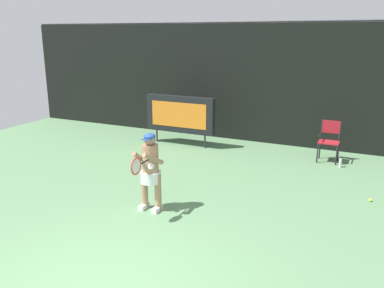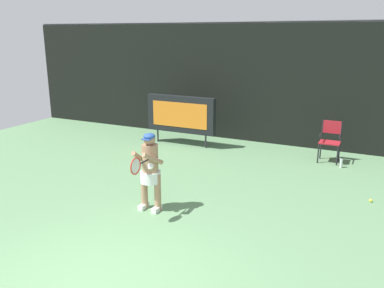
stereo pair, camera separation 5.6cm
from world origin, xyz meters
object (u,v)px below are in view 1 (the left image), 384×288
(tennis_player, at_px, (150,168))
(tennis_ball_spare, at_px, (370,200))
(tennis_racket, at_px, (137,166))
(water_bottle, at_px, (340,163))
(umpire_chair, at_px, (329,139))
(scoreboard, at_px, (180,114))

(tennis_player, xyz_separation_m, tennis_ball_spare, (3.84, 2.23, -0.81))
(tennis_racket, distance_m, tennis_ball_spare, 4.80)
(tennis_racket, bearing_deg, water_bottle, 58.67)
(tennis_ball_spare, bearing_deg, umpire_chair, 115.42)
(water_bottle, xyz_separation_m, tennis_racket, (-2.96, -4.82, 0.96))
(water_bottle, height_order, tennis_ball_spare, water_bottle)
(tennis_racket, relative_size, tennis_ball_spare, 8.85)
(umpire_chair, relative_size, water_bottle, 4.08)
(scoreboard, bearing_deg, tennis_player, -69.75)
(tennis_player, xyz_separation_m, tennis_racket, (0.09, -0.58, 0.24))
(scoreboard, height_order, tennis_racket, scoreboard)
(water_bottle, relative_size, tennis_ball_spare, 3.90)
(scoreboard, height_order, tennis_player, tennis_player)
(tennis_player, distance_m, tennis_racket, 0.63)
(umpire_chair, xyz_separation_m, tennis_ball_spare, (1.15, -2.42, -0.58))
(umpire_chair, bearing_deg, tennis_player, -119.98)
(scoreboard, xyz_separation_m, tennis_racket, (1.71, -4.97, 0.13))
(water_bottle, xyz_separation_m, tennis_ball_spare, (0.79, -2.01, -0.09))
(water_bottle, distance_m, tennis_ball_spare, 2.16)
(umpire_chair, height_order, tennis_ball_spare, umpire_chair)
(tennis_ball_spare, bearing_deg, scoreboard, 158.38)
(water_bottle, distance_m, tennis_player, 5.27)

